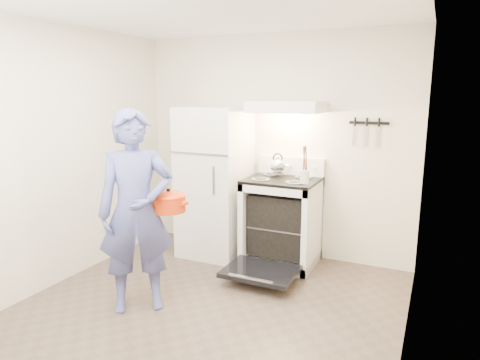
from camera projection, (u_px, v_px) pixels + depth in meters
name	position (u px, v px, depth m)	size (l,w,h in m)	color
floor	(195.00, 320.00, 3.55)	(3.60, 3.60, 0.00)	#4E4136
back_wall	(273.00, 146.00, 4.90)	(3.20, 0.02, 2.50)	beige
refrigerator	(215.00, 182.00, 4.91)	(0.70, 0.70, 1.70)	silver
stove_body	(281.00, 223.00, 4.68)	(0.76, 0.65, 0.92)	silver
cooktop	(282.00, 180.00, 4.58)	(0.76, 0.65, 0.03)	black
backsplash	(291.00, 166.00, 4.81)	(0.76, 0.07, 0.20)	silver
oven_door	(261.00, 271.00, 4.21)	(0.70, 0.54, 0.04)	black
oven_rack	(281.00, 224.00, 4.68)	(0.60, 0.52, 0.01)	slate
range_hood	(286.00, 107.00, 4.49)	(0.76, 0.50, 0.12)	silver
knife_strip	(369.00, 123.00, 4.39)	(0.40, 0.02, 0.03)	black
pizza_stone	(274.00, 222.00, 4.72)	(0.32, 0.32, 0.02)	#987958
tea_kettle	(278.00, 165.00, 4.68)	(0.21, 0.17, 0.26)	#B4B4B9
utensil_jar	(305.00, 177.00, 4.20)	(0.09, 0.09, 0.13)	silver
person	(136.00, 212.00, 3.61)	(0.63, 0.41, 1.73)	#38407B
dutch_oven	(169.00, 204.00, 3.71)	(0.37, 0.30, 0.24)	red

